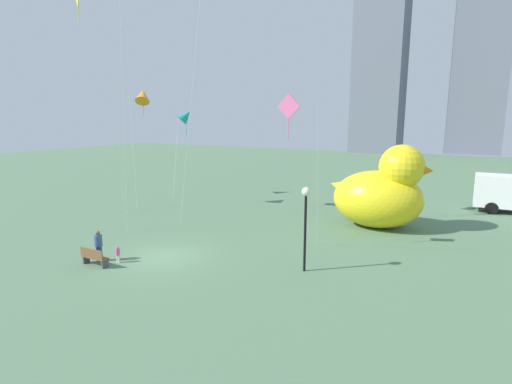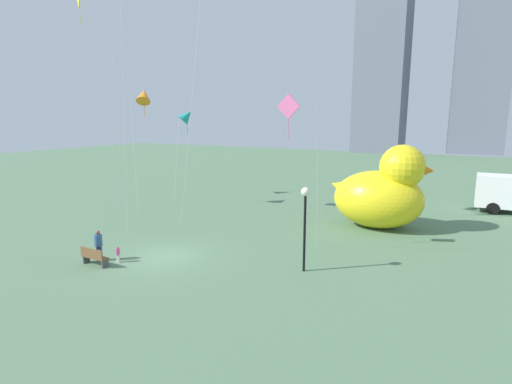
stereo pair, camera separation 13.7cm
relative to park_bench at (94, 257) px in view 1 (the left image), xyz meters
name	(u,v)px [view 1 (the left image)]	position (x,y,z in m)	size (l,w,h in m)	color
ground_plane	(164,257)	(2.18, 2.57, -0.47)	(140.00, 140.00, 0.00)	#547656
park_bench	(94,257)	(0.00, 0.00, 0.00)	(1.51, 0.46, 0.90)	brown
person_adult	(99,244)	(-0.34, 0.60, 0.41)	(0.39, 0.39, 1.59)	#38476B
person_child	(118,254)	(0.69, 0.87, 0.00)	(0.21, 0.21, 0.86)	silver
giant_inflatable_duck	(381,193)	(10.91, 13.78, 1.88)	(6.65, 4.27, 5.51)	yellow
lamppost	(306,210)	(9.31, 4.28, 2.50)	(0.41, 0.41, 4.04)	black
city_skyline	(492,65)	(18.11, 76.59, 16.29)	(52.19, 17.16, 39.80)	slate
kite_pink	(290,112)	(7.52, 6.49, 6.98)	(2.58, 3.02, 8.37)	silver
kite_yellow	(82,12)	(-8.17, 7.10, 13.73)	(3.39, 3.19, 15.70)	silver
kite_teal	(186,116)	(-6.84, 16.25, 6.82)	(2.33, 2.33, 8.08)	silver
kite_orange	(143,96)	(-6.96, 11.14, 8.35)	(2.24, 2.30, 9.61)	silver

